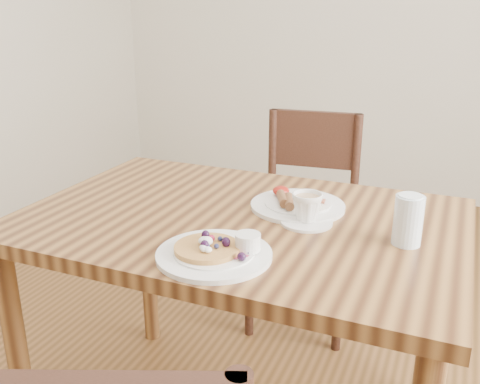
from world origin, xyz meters
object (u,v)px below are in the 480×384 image
Objects in this scene: chair_far at (306,209)px; pancake_plate at (216,251)px; water_glass at (408,220)px; breakfast_plate at (296,204)px; dining_table at (240,248)px; teacup_saucer at (307,210)px.

pancake_plate is at bearing 87.89° from chair_far.
pancake_plate is 0.47m from water_glass.
breakfast_plate is at bearing 78.73° from pancake_plate.
dining_table is 0.47m from water_glass.
water_glass reaches higher than dining_table.
breakfast_plate is at bearing 96.72° from chair_far.
dining_table is 0.78m from chair_far.
chair_far is 7.11× the size of water_glass.
pancake_plate reaches higher than dining_table.
chair_far is at bearing 94.06° from pancake_plate.
pancake_plate reaches higher than breakfast_plate.
teacup_saucer reaches higher than breakfast_plate.
dining_table is at bearing -173.40° from teacup_saucer.
breakfast_plate is (0.15, -0.65, 0.27)m from chair_far.
breakfast_plate is at bearing 157.76° from water_glass.
water_glass is at bearing -6.72° from teacup_saucer.
teacup_saucer is at bearing -59.07° from breakfast_plate.
breakfast_plate is (0.08, 0.38, -0.00)m from pancake_plate.
dining_table is 0.28m from pancake_plate.
teacup_saucer is (0.21, -0.75, 0.29)m from chair_far.
chair_far is 1.06m from pancake_plate.
water_glass is at bearing -22.24° from breakfast_plate.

